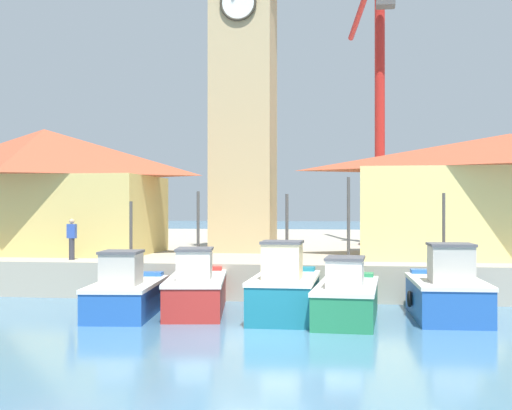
{
  "coord_description": "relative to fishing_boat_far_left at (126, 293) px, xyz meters",
  "views": [
    {
      "loc": [
        2.65,
        -18.89,
        3.43
      ],
      "look_at": [
        -1.38,
        8.52,
        3.5
      ],
      "focal_mm": 50.0,
      "sensor_mm": 36.0,
      "label": 1
    }
  ],
  "objects": [
    {
      "name": "ground_plane",
      "position": [
        4.71,
        -2.85,
        -0.69
      ],
      "size": [
        300.0,
        300.0,
        0.0
      ],
      "primitive_type": "plane",
      "color": "teal"
    },
    {
      "name": "quay_wharf",
      "position": [
        4.71,
        23.67,
        -0.02
      ],
      "size": [
        120.0,
        40.0,
        1.34
      ],
      "primitive_type": "cube",
      "color": "#A89E89",
      "rests_on": "ground"
    },
    {
      "name": "fishing_boat_far_left",
      "position": [
        0.0,
        0.0,
        0.0
      ],
      "size": [
        2.38,
        4.83,
        3.61
      ],
      "color": "#2356A8",
      "rests_on": "ground"
    },
    {
      "name": "fishing_boat_left_outer",
      "position": [
        2.05,
        0.98,
        0.04
      ],
      "size": [
        2.59,
        5.43,
        3.95
      ],
      "color": "#AD2823",
      "rests_on": "ground"
    },
    {
      "name": "fishing_boat_left_inner",
      "position": [
        5.03,
        0.18,
        0.13
      ],
      "size": [
        2.04,
        4.51,
        3.84
      ],
      "color": "#196B7F",
      "rests_on": "ground"
    },
    {
      "name": "fishing_boat_mid_left",
      "position": [
        6.95,
        0.09,
        -0.01
      ],
      "size": [
        2.01,
        5.3,
        4.37
      ],
      "color": "#237A4C",
      "rests_on": "ground"
    },
    {
      "name": "fishing_boat_center",
      "position": [
        9.99,
        0.78,
        0.09
      ],
      "size": [
        2.32,
        4.64,
        3.87
      ],
      "color": "#2356A8",
      "rests_on": "ground"
    },
    {
      "name": "clock_tower",
      "position": [
        1.94,
        11.06,
        9.0
      ],
      "size": [
        3.32,
        3.32,
        17.37
      ],
      "color": "tan",
      "rests_on": "quay_wharf"
    },
    {
      "name": "warehouse_left",
      "position": [
        -6.85,
        8.75,
        3.52
      ],
      "size": [
        10.39,
        6.27,
        5.61
      ],
      "color": "tan",
      "rests_on": "quay_wharf"
    },
    {
      "name": "warehouse_right",
      "position": [
        13.49,
        8.95,
        3.26
      ],
      "size": [
        12.71,
        7.15,
        5.12
      ],
      "color": "#E5D17A",
      "rests_on": "quay_wharf"
    },
    {
      "name": "port_crane_near",
      "position": [
        8.35,
        18.37,
        6.8
      ],
      "size": [
        2.88,
        10.06,
        16.15
      ],
      "color": "maroon",
      "rests_on": "quay_wharf"
    },
    {
      "name": "dock_worker_near_tower",
      "position": [
        -3.9,
        4.9,
        1.49
      ],
      "size": [
        0.34,
        0.22,
        1.62
      ],
      "color": "#33333D",
      "rests_on": "quay_wharf"
    }
  ]
}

